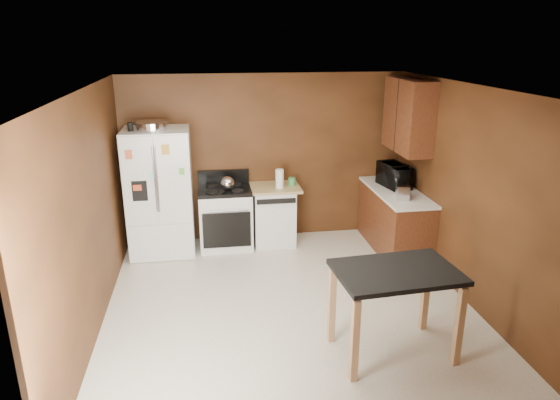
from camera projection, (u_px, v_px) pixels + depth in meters
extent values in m
plane|color=silver|center=(290.00, 308.00, 5.80)|extent=(4.50, 4.50, 0.00)
plane|color=white|center=(292.00, 89.00, 5.01)|extent=(4.50, 4.50, 0.00)
plane|color=#593017|center=(265.00, 158.00, 7.52)|extent=(4.20, 0.00, 4.20)
plane|color=#593017|center=(349.00, 316.00, 3.30)|extent=(4.20, 0.00, 4.20)
plane|color=#593017|center=(89.00, 216.00, 5.11)|extent=(0.00, 4.50, 4.50)
plane|color=#593017|center=(471.00, 197.00, 5.71)|extent=(0.00, 4.50, 4.50)
cylinder|color=silver|center=(152.00, 126.00, 6.71)|extent=(0.43, 0.43, 0.11)
cylinder|color=black|center=(130.00, 127.00, 6.62)|extent=(0.08, 0.08, 0.11)
sphere|color=silver|center=(227.00, 183.00, 7.12)|extent=(0.20, 0.20, 0.20)
cylinder|color=white|center=(280.00, 179.00, 7.25)|extent=(0.13, 0.13, 0.28)
cylinder|color=#39954D|center=(292.00, 181.00, 7.41)|extent=(0.13, 0.13, 0.11)
cube|color=silver|center=(403.00, 191.00, 6.77)|extent=(0.23, 0.30, 0.19)
imported|color=black|center=(394.00, 176.00, 7.29)|extent=(0.47, 0.61, 0.31)
cube|color=white|center=(160.00, 192.00, 7.06)|extent=(0.90, 0.75, 1.80)
cube|color=white|center=(139.00, 181.00, 6.57)|extent=(0.43, 0.02, 1.20)
cube|color=white|center=(174.00, 180.00, 6.64)|extent=(0.43, 0.02, 1.20)
cube|color=white|center=(161.00, 243.00, 6.89)|extent=(0.88, 0.02, 0.54)
cube|color=black|center=(140.00, 191.00, 6.61)|extent=(0.20, 0.01, 0.28)
cylinder|color=silver|center=(155.00, 180.00, 6.57)|extent=(0.02, 0.02, 0.90)
cylinder|color=silver|center=(157.00, 180.00, 6.58)|extent=(0.02, 0.02, 0.90)
cube|color=#DE5D34|center=(129.00, 155.00, 6.42)|extent=(0.09, 0.00, 0.12)
cube|color=gold|center=(165.00, 150.00, 6.47)|extent=(0.10, 0.00, 0.13)
cube|color=#5CB641|center=(182.00, 171.00, 6.59)|extent=(0.07, 0.00, 0.09)
cube|color=#D94524|center=(137.00, 188.00, 6.57)|extent=(0.11, 0.00, 0.08)
cube|color=#A1EBF1|center=(152.00, 176.00, 6.55)|extent=(0.07, 0.00, 0.07)
cube|color=white|center=(226.00, 219.00, 7.38)|extent=(0.76, 0.65, 0.85)
cube|color=black|center=(225.00, 190.00, 7.24)|extent=(0.76, 0.65, 0.05)
cube|color=black|center=(223.00, 176.00, 7.47)|extent=(0.76, 0.06, 0.20)
cube|color=black|center=(227.00, 230.00, 7.08)|extent=(0.68, 0.02, 0.52)
cylinder|color=silver|center=(226.00, 211.00, 6.98)|extent=(0.62, 0.02, 0.02)
cylinder|color=black|center=(212.00, 185.00, 7.36)|extent=(0.17, 0.17, 0.02)
cylinder|color=black|center=(236.00, 184.00, 7.41)|extent=(0.17, 0.17, 0.02)
cylinder|color=black|center=(212.00, 192.00, 7.06)|extent=(0.17, 0.17, 0.02)
cylinder|color=black|center=(238.00, 191.00, 7.11)|extent=(0.17, 0.17, 0.02)
cube|color=white|center=(273.00, 216.00, 7.51)|extent=(0.60, 0.60, 0.85)
cube|color=black|center=(276.00, 201.00, 7.11)|extent=(0.56, 0.02, 0.07)
cube|color=tan|center=(273.00, 188.00, 7.37)|extent=(0.78, 0.62, 0.04)
cube|color=brown|center=(395.00, 221.00, 7.28)|extent=(0.60, 1.55, 0.86)
cube|color=white|center=(397.00, 192.00, 7.14)|extent=(0.63, 1.58, 0.04)
cube|color=brown|center=(408.00, 116.00, 6.92)|extent=(0.35, 1.05, 1.00)
cube|color=black|center=(396.00, 116.00, 6.89)|extent=(0.01, 0.01, 1.00)
cube|color=black|center=(397.00, 272.00, 4.72)|extent=(1.20, 0.85, 0.05)
cube|color=tan|center=(332.00, 305.00, 5.05)|extent=(0.07, 0.07, 0.82)
cube|color=tan|center=(425.00, 294.00, 5.27)|extent=(0.07, 0.07, 0.82)
cube|color=tan|center=(355.00, 341.00, 4.46)|extent=(0.07, 0.07, 0.82)
cube|color=tan|center=(459.00, 327.00, 4.68)|extent=(0.07, 0.07, 0.82)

